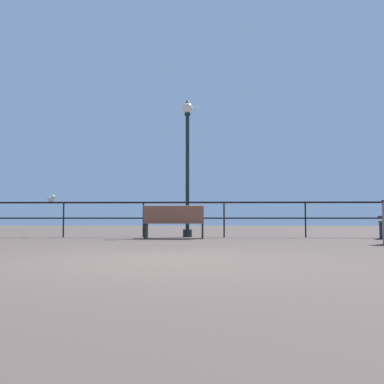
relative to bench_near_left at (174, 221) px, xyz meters
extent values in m
plane|color=brown|center=(0.23, -6.21, -0.48)|extent=(60.00, 60.00, 0.00)
cube|color=black|center=(0.23, 0.80, 0.51)|extent=(20.76, 0.05, 0.05)
cube|color=black|center=(0.23, 0.80, 0.07)|extent=(20.76, 0.04, 0.04)
cylinder|color=black|center=(-3.24, 0.80, 0.02)|extent=(0.04, 0.04, 1.00)
cylinder|color=black|center=(-0.93, 0.80, 0.02)|extent=(0.04, 0.04, 1.00)
cylinder|color=black|center=(1.38, 0.80, 0.02)|extent=(0.04, 0.04, 1.00)
cylinder|color=black|center=(3.69, 0.80, 0.02)|extent=(0.04, 0.04, 1.00)
cube|color=brown|center=(0.00, 0.09, -0.06)|extent=(1.62, 0.55, 0.05)
cube|color=brown|center=(0.00, -0.14, 0.17)|extent=(1.61, 0.18, 0.46)
cube|color=black|center=(0.77, 0.06, -0.27)|extent=(0.05, 0.45, 0.42)
cube|color=black|center=(0.77, 0.26, 0.08)|extent=(0.05, 0.35, 0.04)
cube|color=black|center=(-0.76, 0.11, -0.27)|extent=(0.05, 0.45, 0.42)
cube|color=black|center=(-0.75, 0.31, 0.08)|extent=(0.05, 0.35, 0.04)
cube|color=black|center=(5.57, 0.15, -0.26)|extent=(0.07, 0.38, 0.45)
cube|color=black|center=(5.58, 0.31, 0.11)|extent=(0.06, 0.30, 0.04)
cylinder|color=black|center=(0.32, 1.13, -0.37)|extent=(0.27, 0.27, 0.22)
cylinder|color=black|center=(0.32, 1.13, 1.43)|extent=(0.11, 0.11, 3.39)
cylinder|color=black|center=(0.32, 1.13, 3.16)|extent=(0.18, 0.18, 0.06)
sphere|color=silver|center=(0.32, 1.13, 3.35)|extent=(0.32, 0.32, 0.32)
cone|color=black|center=(0.32, 1.13, 3.56)|extent=(0.13, 0.13, 0.10)
ellipsoid|color=silver|center=(-3.61, 0.80, 0.61)|extent=(0.30, 0.29, 0.14)
ellipsoid|color=gray|center=(-3.61, 0.80, 0.63)|extent=(0.25, 0.25, 0.05)
sphere|color=silver|center=(-3.52, 0.72, 0.68)|extent=(0.12, 0.12, 0.12)
cone|color=gold|center=(-3.47, 0.67, 0.68)|extent=(0.07, 0.07, 0.05)
cube|color=gray|center=(-3.72, 0.90, 0.62)|extent=(0.11, 0.11, 0.02)
camera|label=1|loc=(0.78, -11.68, 0.04)|focal=40.90mm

